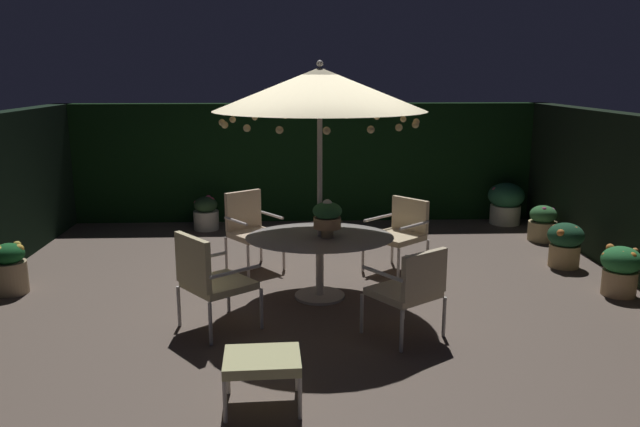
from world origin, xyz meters
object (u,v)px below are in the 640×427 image
at_px(patio_dining_table, 320,246).
at_px(potted_plant_left_near, 565,243).
at_px(potted_plant_back_left, 506,202).
at_px(ottoman_footrest, 262,362).
at_px(potted_plant_front_corner, 10,268).
at_px(patio_chair_north, 401,230).
at_px(centerpiece_planter, 327,216).
at_px(patio_chair_east, 209,276).
at_px(potted_plant_right_near, 206,213).
at_px(patio_umbrella, 320,90).
at_px(patio_chair_southeast, 411,286).
at_px(potted_plant_back_center, 543,223).
at_px(patio_chair_northeast, 250,225).
at_px(potted_plant_left_far, 621,269).

bearing_deg(patio_dining_table, potted_plant_left_near, 17.04).
bearing_deg(potted_plant_back_left, ottoman_footrest, -123.59).
bearing_deg(potted_plant_front_corner, patio_chair_north, 7.81).
distance_m(centerpiece_planter, patio_chair_east, 1.52).
bearing_deg(potted_plant_right_near, potted_plant_left_near, -24.18).
bearing_deg(centerpiece_planter, potted_plant_right_near, 118.37).
bearing_deg(patio_umbrella, potted_plant_front_corner, 175.32).
bearing_deg(patio_chair_southeast, centerpiece_planter, 123.95).
bearing_deg(patio_umbrella, potted_plant_right_near, 117.82).
bearing_deg(patio_chair_north, potted_plant_back_center, 29.86).
relative_size(patio_dining_table, potted_plant_front_corner, 2.78).
relative_size(patio_chair_east, potted_plant_back_center, 1.83).
bearing_deg(potted_plant_right_near, patio_chair_southeast, -60.19).
relative_size(ottoman_footrest, potted_plant_left_near, 1.02).
bearing_deg(potted_plant_right_near, potted_plant_front_corner, -122.20).
bearing_deg(centerpiece_planter, potted_plant_back_left, 47.29).
height_order(patio_dining_table, potted_plant_back_left, patio_dining_table).
relative_size(patio_chair_north, potted_plant_right_near, 1.67).
height_order(patio_dining_table, patio_umbrella, patio_umbrella).
xyz_separation_m(patio_dining_table, patio_chair_north, (1.08, 0.93, -0.06)).
bearing_deg(patio_umbrella, patio_chair_northeast, 126.87).
bearing_deg(potted_plant_back_center, potted_plant_right_near, 170.01).
bearing_deg(potted_plant_back_left, potted_plant_left_near, -90.61).
relative_size(patio_dining_table, ottoman_footrest, 2.78).
relative_size(patio_umbrella, potted_plant_right_near, 4.75).
distance_m(patio_dining_table, potted_plant_left_near, 3.45).
xyz_separation_m(patio_dining_table, potted_plant_front_corner, (-3.58, 0.29, -0.30)).
distance_m(patio_chair_northeast, potted_plant_right_near, 2.30).
relative_size(ottoman_footrest, potted_plant_back_left, 0.86).
height_order(patio_dining_table, ottoman_footrest, patio_dining_table).
distance_m(patio_chair_north, potted_plant_left_far, 2.60).
xyz_separation_m(ottoman_footrest, potted_plant_back_left, (3.86, 5.81, 0.02)).
xyz_separation_m(patio_chair_east, potted_plant_left_far, (4.59, 0.81, -0.25)).
distance_m(patio_dining_table, potted_plant_right_near, 3.70).
xyz_separation_m(potted_plant_right_near, potted_plant_front_corner, (-1.87, -2.96, 0.03)).
height_order(ottoman_footrest, potted_plant_right_near, potted_plant_right_near).
xyz_separation_m(patio_chair_northeast, potted_plant_left_far, (4.33, -1.23, -0.26)).
relative_size(patio_dining_table, patio_chair_north, 1.79).
height_order(patio_dining_table, potted_plant_left_far, patio_dining_table).
height_order(ottoman_footrest, potted_plant_left_far, potted_plant_left_far).
xyz_separation_m(potted_plant_back_left, potted_plant_front_corner, (-6.90, -3.14, -0.07)).
distance_m(patio_chair_north, potted_plant_left_near, 2.22).
bearing_deg(ottoman_footrest, patio_chair_east, 111.39).
relative_size(patio_chair_northeast, potted_plant_front_corner, 1.67).
xyz_separation_m(patio_chair_northeast, ottoman_footrest, (0.31, -3.53, -0.21)).
bearing_deg(patio_chair_north, potted_plant_front_corner, -172.19).
height_order(patio_umbrella, patio_chair_southeast, patio_umbrella).
xyz_separation_m(centerpiece_planter, patio_chair_north, (1.00, 1.01, -0.42)).
bearing_deg(patio_chair_northeast, patio_chair_southeast, -54.09).
distance_m(patio_umbrella, patio_chair_southeast, 2.31).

